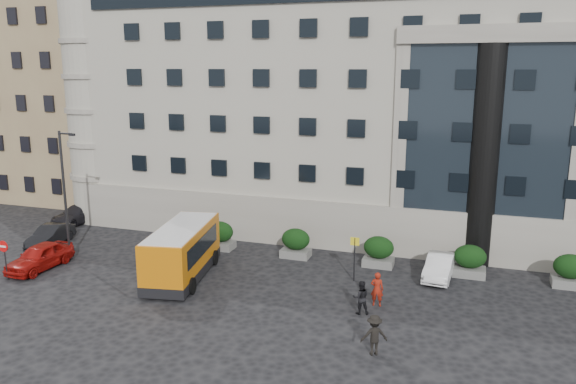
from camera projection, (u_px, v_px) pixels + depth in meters
name	position (u px, v px, depth m)	size (l,w,h in m)	color
ground	(227.00, 303.00, 28.44)	(120.00, 120.00, 0.00)	black
civic_building	(406.00, 101.00, 45.01)	(44.00, 24.00, 18.00)	#A19A8E
entrance_column	(484.00, 157.00, 32.88)	(1.80, 1.80, 13.00)	black
apartment_near	(77.00, 85.00, 52.13)	(14.00, 14.00, 20.00)	#896F4F
apartment_far	(153.00, 72.00, 69.50)	(13.00, 13.00, 22.00)	brown
hedge_a	(220.00, 235.00, 36.69)	(1.80, 1.26, 1.84)	#5C5C59
hedge_b	(296.00, 243.00, 35.10)	(1.80, 1.26, 1.84)	#5C5C59
hedge_c	(379.00, 251.00, 33.50)	(1.80, 1.26, 1.84)	#5C5C59
hedge_d	(470.00, 260.00, 31.91)	(1.80, 1.26, 1.84)	#5C5C59
hedge_e	(571.00, 271.00, 30.32)	(1.80, 1.26, 1.84)	#5C5C59
street_lamp	(65.00, 191.00, 33.92)	(1.16, 0.18, 8.00)	#262628
bus_stop_sign	(355.00, 251.00, 31.01)	(0.50, 0.08, 2.52)	#262628
no_entry_sign	(4.00, 252.00, 31.10)	(0.64, 0.16, 2.32)	#262628
minibus	(182.00, 250.00, 31.54)	(3.66, 7.41, 2.96)	#C76809
red_truck	(110.00, 191.00, 47.26)	(3.03, 5.43, 2.78)	maroon
parked_car_a	(40.00, 257.00, 33.08)	(1.77, 4.41, 1.50)	#9A0F0B
parked_car_b	(50.00, 236.00, 37.44)	(1.43, 4.10, 1.35)	black
parked_car_c	(79.00, 214.00, 42.94)	(1.93, 4.74, 1.37)	black
parked_car_d	(123.00, 197.00, 48.32)	(2.26, 4.91, 1.36)	black
white_taxi	(440.00, 266.00, 31.72)	(1.41, 4.04, 1.33)	white
pedestrian_a	(377.00, 289.00, 27.94)	(0.64, 0.42, 1.76)	maroon
pedestrian_b	(361.00, 297.00, 27.04)	(0.81, 0.63, 1.67)	black
pedestrian_c	(374.00, 335.00, 23.19)	(1.13, 0.65, 1.74)	black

